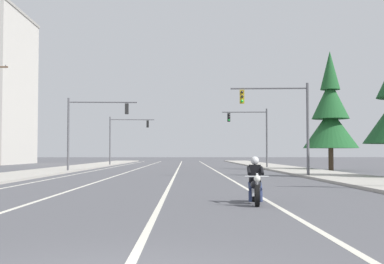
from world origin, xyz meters
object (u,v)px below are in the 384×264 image
motorcycle_with_rider (255,185)px  traffic_signal_mid_right (254,129)px  traffic_signal_near_right (285,114)px  traffic_signal_near_left (89,122)px  conifer_tree_right_verge_far (330,115)px  traffic_signal_mid_left (123,133)px

motorcycle_with_rider → traffic_signal_mid_right: traffic_signal_mid_right is taller
traffic_signal_near_right → traffic_signal_mid_right: same height
traffic_signal_near_left → traffic_signal_mid_right: bearing=33.5°
traffic_signal_mid_right → traffic_signal_near_right: bearing=-91.6°
motorcycle_with_rider → conifer_tree_right_verge_far: (11.07, 30.64, 4.43)m
motorcycle_with_rider → traffic_signal_near_left: size_ratio=0.35×
conifer_tree_right_verge_far → motorcycle_with_rider: bearing=-109.9°
traffic_signal_near_right → conifer_tree_right_verge_far: bearing=62.6°
motorcycle_with_rider → traffic_signal_mid_left: traffic_signal_mid_left is taller
traffic_signal_mid_left → traffic_signal_near_right: bearing=-65.3°
motorcycle_with_rider → traffic_signal_near_left: traffic_signal_near_left is taller
traffic_signal_near_right → traffic_signal_mid_left: 34.67m
traffic_signal_near_right → traffic_signal_near_left: bearing=147.5°
traffic_signal_mid_left → traffic_signal_near_left: bearing=-90.4°
traffic_signal_near_left → motorcycle_with_rider: bearing=-69.2°
traffic_signal_near_right → traffic_signal_near_left: same height
traffic_signal_near_right → traffic_signal_near_left: 17.40m
traffic_signal_mid_left → conifer_tree_right_verge_far: (21.18, -18.60, 0.87)m
motorcycle_with_rider → traffic_signal_near_right: size_ratio=0.35×
motorcycle_with_rider → traffic_signal_near_left: 29.19m
traffic_signal_near_left → traffic_signal_mid_right: 18.24m
traffic_signal_near_left → traffic_signal_mid_left: same height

